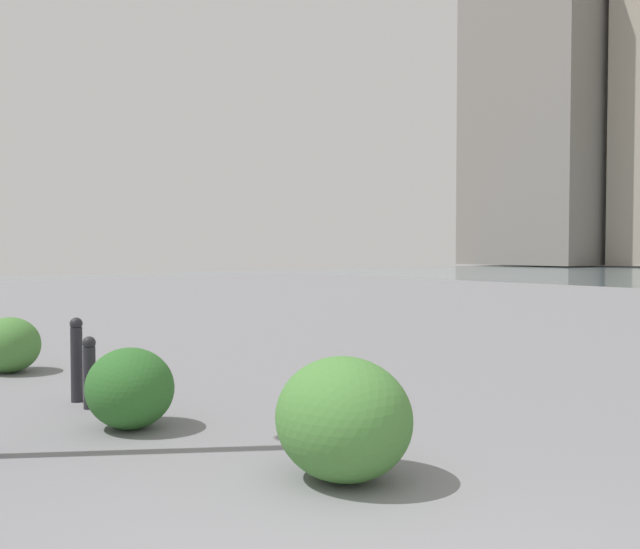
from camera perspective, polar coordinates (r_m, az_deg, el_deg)
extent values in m
cube|color=gray|center=(79.28, 18.18, 12.26)|extent=(13.52, 13.48, 31.48)
cylinder|color=#232328|center=(7.36, -18.35, -8.02)|extent=(0.12, 0.12, 0.62)
sphere|color=#232328|center=(7.31, -18.38, -5.33)|extent=(0.13, 0.13, 0.13)
cylinder|color=#232328|center=(7.72, -19.30, -6.98)|extent=(0.12, 0.12, 0.78)
sphere|color=#232328|center=(7.66, -19.34, -3.82)|extent=(0.13, 0.13, 0.13)
ellipsoid|color=#477F38|center=(9.85, -24.06, -5.28)|extent=(0.84, 0.76, 0.71)
ellipsoid|color=#477F38|center=(4.87, 1.92, -11.71)|extent=(1.00, 0.90, 0.85)
ellipsoid|color=#2D6628|center=(6.46, -15.30, -8.96)|extent=(0.84, 0.76, 0.72)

